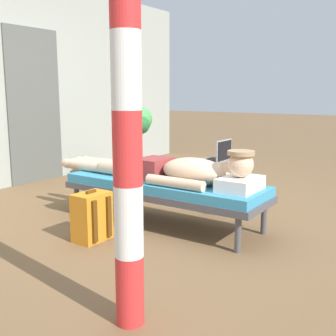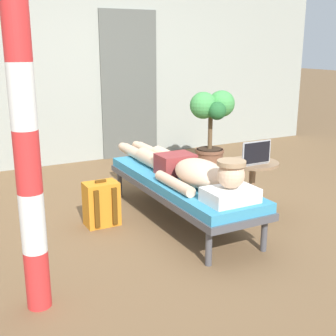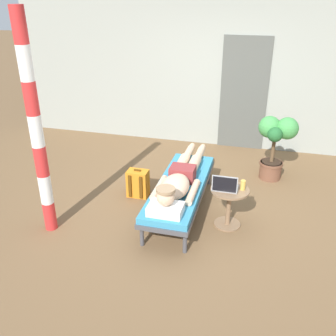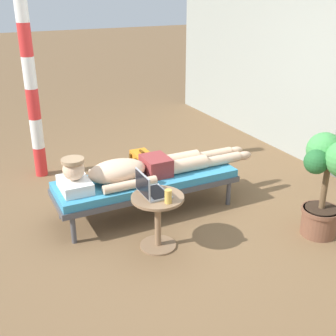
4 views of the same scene
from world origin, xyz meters
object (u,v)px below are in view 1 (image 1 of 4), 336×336
(side_table, at_px, (216,177))
(person_reclining, at_px, (172,170))
(backpack, at_px, (92,217))
(laptop, at_px, (218,156))
(drink_glass, at_px, (220,153))
(potted_plant, at_px, (132,135))
(lounge_chair, at_px, (164,188))
(porch_post, at_px, (126,71))

(side_table, bearing_deg, person_reclining, 171.97)
(backpack, bearing_deg, laptop, -20.21)
(drink_glass, distance_m, backpack, 1.61)
(backpack, xyz_separation_m, potted_plant, (1.88, 1.09, 0.45))
(drink_glass, bearing_deg, side_table, -168.09)
(lounge_chair, distance_m, backpack, 0.75)
(side_table, xyz_separation_m, drink_glass, (0.15, 0.03, 0.23))
(lounge_chair, distance_m, side_table, 0.69)
(laptop, height_order, potted_plant, potted_plant)
(drink_glass, xyz_separation_m, potted_plant, (0.37, 1.49, 0.06))
(laptop, bearing_deg, lounge_chair, 158.95)
(person_reclining, relative_size, potted_plant, 2.12)
(person_reclining, bearing_deg, laptop, -13.46)
(lounge_chair, xyz_separation_m, person_reclining, (-0.00, -0.09, 0.17))
(person_reclining, relative_size, laptop, 7.00)
(side_table, height_order, drink_glass, drink_glass)
(person_reclining, distance_m, drink_glass, 0.82)
(laptop, relative_size, potted_plant, 0.30)
(lounge_chair, bearing_deg, porch_post, -150.94)
(lounge_chair, relative_size, porch_post, 0.74)
(person_reclining, relative_size, side_table, 4.15)
(laptop, xyz_separation_m, porch_post, (-2.10, -0.59, 0.73))
(lounge_chair, distance_m, porch_post, 1.96)
(potted_plant, height_order, porch_post, porch_post)
(laptop, distance_m, backpack, 1.44)
(porch_post, bearing_deg, backpack, 53.21)
(lounge_chair, height_order, side_table, side_table)
(lounge_chair, distance_m, laptop, 0.69)
(lounge_chair, xyz_separation_m, laptop, (0.61, -0.23, 0.24))
(side_table, distance_m, laptop, 0.24)
(backpack, bearing_deg, porch_post, -126.79)
(drink_glass, height_order, porch_post, porch_post)
(laptop, relative_size, backpack, 0.73)
(laptop, height_order, drink_glass, laptop)
(person_reclining, relative_size, drink_glass, 17.45)
(side_table, bearing_deg, backpack, 162.57)
(side_table, height_order, laptop, laptop)
(side_table, height_order, porch_post, porch_post)
(person_reclining, height_order, porch_post, porch_post)
(person_reclining, height_order, laptop, laptop)
(drink_glass, xyz_separation_m, backpack, (-1.51, 0.39, -0.39))
(laptop, xyz_separation_m, potted_plant, (0.58, 1.57, 0.07))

